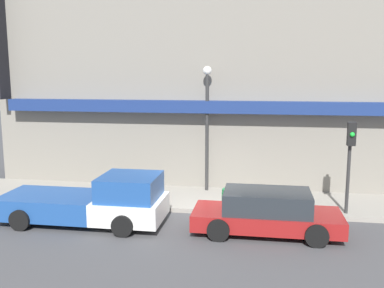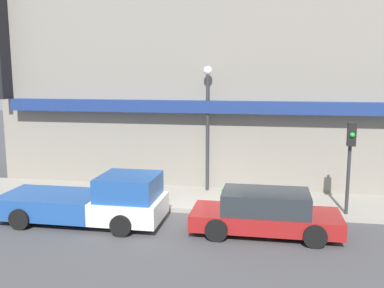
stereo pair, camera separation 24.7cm
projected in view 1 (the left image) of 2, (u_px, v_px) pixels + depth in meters
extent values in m
plane|color=#424244|center=(205.00, 214.00, 15.52)|extent=(80.00, 80.00, 0.00)
cube|color=gray|center=(210.00, 200.00, 17.04)|extent=(36.00, 3.15, 0.16)
cube|color=gray|center=(219.00, 62.00, 19.15)|extent=(19.80, 3.00, 11.13)
cube|color=navy|center=(214.00, 107.00, 17.70)|extent=(18.22, 0.60, 0.50)
cube|color=black|center=(0.00, 36.00, 18.60)|extent=(0.20, 0.80, 5.44)
cube|color=white|center=(130.00, 208.00, 14.30)|extent=(2.23, 2.06, 0.72)
cube|color=#1E478C|center=(130.00, 187.00, 14.18)|extent=(1.90, 1.90, 0.77)
cube|color=#1E478C|center=(53.00, 204.00, 14.74)|extent=(3.35, 2.06, 0.72)
cylinder|color=black|center=(141.00, 206.00, 15.33)|extent=(0.69, 0.22, 0.69)
cylinder|color=black|center=(122.00, 226.00, 13.32)|extent=(0.69, 0.22, 0.69)
cylinder|color=black|center=(51.00, 202.00, 15.88)|extent=(0.69, 0.22, 0.69)
cylinder|color=black|center=(20.00, 220.00, 13.87)|extent=(0.69, 0.22, 0.69)
cube|color=maroon|center=(266.00, 219.00, 13.61)|extent=(4.67, 1.81, 0.51)
cube|color=#23282D|center=(267.00, 201.00, 13.51)|extent=(2.71, 1.63, 0.67)
cylinder|color=black|center=(310.00, 216.00, 14.28)|extent=(0.69, 0.22, 0.69)
cylinder|color=black|center=(317.00, 236.00, 12.52)|extent=(0.69, 0.22, 0.69)
cylinder|color=black|center=(224.00, 211.00, 14.74)|extent=(0.69, 0.22, 0.69)
cylinder|color=black|center=(218.00, 230.00, 12.97)|extent=(0.69, 0.22, 0.69)
cylinder|color=#196633|center=(224.00, 199.00, 15.91)|extent=(0.21, 0.21, 0.53)
sphere|color=#196633|center=(225.00, 190.00, 15.85)|extent=(0.20, 0.20, 0.20)
cylinder|color=#2D2D2D|center=(207.00, 134.00, 17.76)|extent=(0.14, 0.14, 4.83)
sphere|color=silver|center=(207.00, 71.00, 17.34)|extent=(0.36, 0.36, 0.36)
cylinder|color=#2D2D2D|center=(349.00, 168.00, 14.87)|extent=(0.12, 0.12, 3.25)
cube|color=black|center=(352.00, 134.00, 14.52)|extent=(0.28, 0.20, 0.80)
sphere|color=green|center=(352.00, 135.00, 14.40)|extent=(0.16, 0.16, 0.16)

